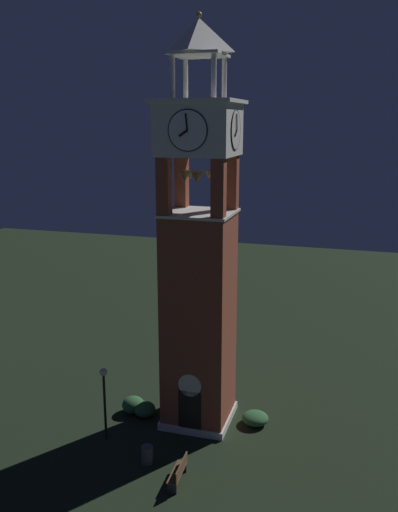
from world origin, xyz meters
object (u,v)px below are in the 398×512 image
Objects in this scene: clock_tower at (199,269)px; park_bench at (179,472)px; lamp_post at (104,390)px; trash_bin at (147,455)px.

clock_tower reaches higher than park_bench.
park_bench is 0.45× the size of lamp_post.
clock_tower is 8.50m from trash_bin.
trash_bin is (-1.73, 0.85, -0.08)m from park_bench.
lamp_post is (-4.26, 2.06, 2.01)m from park_bench.
park_bench is at bearing -83.01° from clock_tower.
lamp_post is 3.51m from trash_bin.
clock_tower reaches higher than trash_bin.
park_bench is 1.92m from trash_bin.
clock_tower is at bearing 96.99° from park_bench.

